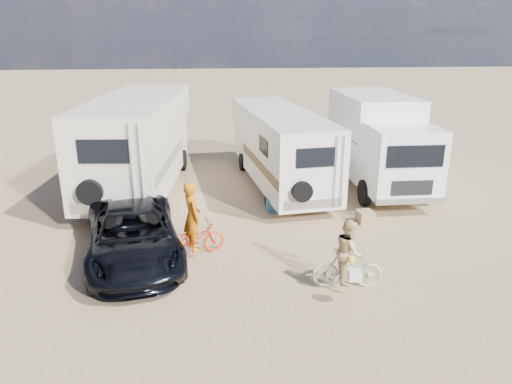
{
  "coord_description": "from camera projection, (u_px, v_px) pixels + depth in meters",
  "views": [
    {
      "loc": [
        -2.23,
        -10.79,
        5.91
      ],
      "look_at": [
        -0.98,
        2.64,
        1.3
      ],
      "focal_mm": 33.14,
      "sensor_mm": 36.0,
      "label": 1
    }
  ],
  "objects": [
    {
      "name": "bike_woman",
      "position": [
        347.0,
        268.0,
        11.33
      ],
      "size": [
        1.74,
        0.67,
        1.02
      ],
      "primitive_type": "imported",
      "rotation": [
        0.0,
        0.0,
        1.46
      ],
      "color": "#B8B69D",
      "rests_on": "ground"
    },
    {
      "name": "box_truck",
      "position": [
        380.0,
        143.0,
        18.3
      ],
      "size": [
        2.54,
        6.64,
        3.55
      ],
      "primitive_type": null,
      "rotation": [
        0.0,
        0.0,
        -0.0
      ],
      "color": "white",
      "rests_on": "ground"
    },
    {
      "name": "bike_man",
      "position": [
        193.0,
        239.0,
        13.0
      ],
      "size": [
        1.9,
        1.19,
        0.94
      ],
      "primitive_type": "imported",
      "rotation": [
        0.0,
        0.0,
        1.91
      ],
      "color": "red",
      "rests_on": "ground"
    },
    {
      "name": "crate",
      "position": [
        365.0,
        217.0,
        15.31
      ],
      "size": [
        0.55,
        0.55,
        0.4
      ],
      "primitive_type": "cube",
      "rotation": [
        0.0,
        0.0,
        0.12
      ],
      "color": "#8F7954",
      "rests_on": "ground"
    },
    {
      "name": "ground",
      "position": [
        303.0,
        271.0,
        12.27
      ],
      "size": [
        140.0,
        140.0,
        0.0
      ],
      "primitive_type": "plane",
      "color": "tan",
      "rests_on": "ground"
    },
    {
      "name": "dark_suv",
      "position": [
        133.0,
        235.0,
        12.68
      ],
      "size": [
        3.34,
        5.52,
        1.43
      ],
      "primitive_type": "imported",
      "rotation": [
        0.0,
        0.0,
        0.2
      ],
      "color": "black",
      "rests_on": "ground"
    },
    {
      "name": "rv_left",
      "position": [
        139.0,
        144.0,
        18.19
      ],
      "size": [
        3.51,
        8.88,
        3.56
      ],
      "primitive_type": null,
      "rotation": [
        0.0,
        0.0,
        -0.08
      ],
      "color": "white",
      "rests_on": "ground"
    },
    {
      "name": "bike_parked",
      "position": [
        413.0,
        181.0,
        18.18
      ],
      "size": [
        1.66,
        1.3,
        0.84
      ],
      "primitive_type": "imported",
      "rotation": [
        0.0,
        0.0,
        1.04
      ],
      "color": "#292C29",
      "rests_on": "ground"
    },
    {
      "name": "rider_woman",
      "position": [
        348.0,
        258.0,
        11.24
      ],
      "size": [
        0.68,
        0.83,
        1.58
      ],
      "primitive_type": "imported",
      "rotation": [
        0.0,
        0.0,
        1.46
      ],
      "color": "#D4BC7A",
      "rests_on": "ground"
    },
    {
      "name": "rv_main",
      "position": [
        280.0,
        149.0,
        18.6
      ],
      "size": [
        3.32,
        8.38,
        2.99
      ],
      "primitive_type": null,
      "rotation": [
        0.0,
        0.0,
        0.13
      ],
      "color": "silver",
      "rests_on": "ground"
    },
    {
      "name": "rider_man",
      "position": [
        192.0,
        223.0,
        12.83
      ],
      "size": [
        0.68,
        0.82,
        1.95
      ],
      "primitive_type": "imported",
      "rotation": [
        0.0,
        0.0,
        1.91
      ],
      "color": "#C4620B",
      "rests_on": "ground"
    },
    {
      "name": "cooler",
      "position": [
        275.0,
        205.0,
        16.28
      ],
      "size": [
        0.57,
        0.42,
        0.45
      ],
      "primitive_type": "cube",
      "rotation": [
        0.0,
        0.0,
        0.03
      ],
      "color": "#215A84",
      "rests_on": "ground"
    }
  ]
}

